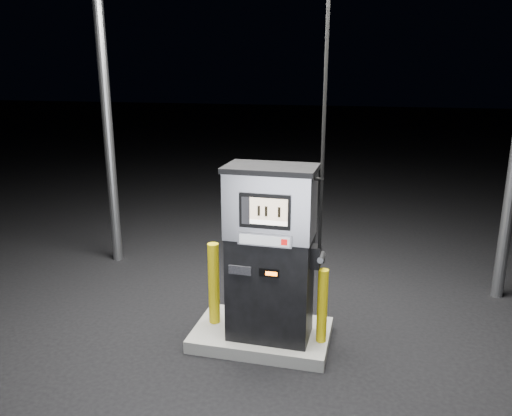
# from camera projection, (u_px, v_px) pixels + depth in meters

# --- Properties ---
(ground) EXTENTS (80.00, 80.00, 0.00)m
(ground) POSITION_uv_depth(u_px,v_px,m) (262.00, 340.00, 5.99)
(ground) COLOR black
(ground) RESTS_ON ground
(pump_island) EXTENTS (1.60, 1.00, 0.15)m
(pump_island) POSITION_uv_depth(u_px,v_px,m) (262.00, 335.00, 5.97)
(pump_island) COLOR slate
(pump_island) RESTS_ON ground
(fuel_dispenser) EXTENTS (1.10, 0.61, 4.15)m
(fuel_dispenser) POSITION_uv_depth(u_px,v_px,m) (271.00, 252.00, 5.54)
(fuel_dispenser) COLOR black
(fuel_dispenser) RESTS_ON pump_island
(bollard_left) EXTENTS (0.15, 0.15, 1.01)m
(bollard_left) POSITION_uv_depth(u_px,v_px,m) (214.00, 284.00, 5.99)
(bollard_left) COLOR #D9BE0C
(bollard_left) RESTS_ON pump_island
(bollard_right) EXTENTS (0.15, 0.15, 0.87)m
(bollard_right) POSITION_uv_depth(u_px,v_px,m) (322.00, 306.00, 5.58)
(bollard_right) COLOR #D9BE0C
(bollard_right) RESTS_ON pump_island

